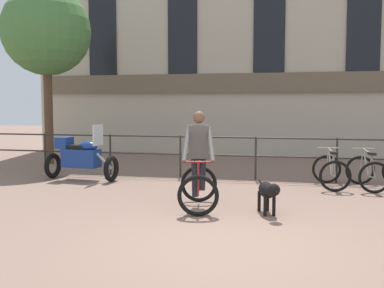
% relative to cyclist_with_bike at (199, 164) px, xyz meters
% --- Properties ---
extents(ground_plane, '(60.00, 60.00, 0.00)m').
position_rel_cyclist_with_bike_xyz_m(ground_plane, '(0.76, -2.06, -0.76)').
color(ground_plane, '#846656').
extents(canal_railing, '(15.05, 0.05, 1.05)m').
position_rel_cyclist_with_bike_xyz_m(canal_railing, '(0.76, 3.14, -0.05)').
color(canal_railing, '#2D2B28').
rests_on(canal_railing, ground_plane).
extents(building_facade, '(18.00, 0.72, 9.87)m').
position_rel_cyclist_with_bike_xyz_m(building_facade, '(0.76, 8.93, 4.15)').
color(building_facade, '#BCB299').
rests_on(building_facade, ground_plane).
extents(cyclist_with_bike, '(0.89, 1.28, 1.70)m').
position_rel_cyclist_with_bike_xyz_m(cyclist_with_bike, '(0.00, 0.00, 0.00)').
color(cyclist_with_bike, black).
rests_on(cyclist_with_bike, ground_plane).
extents(dog, '(0.44, 0.92, 0.57)m').
position_rel_cyclist_with_bike_xyz_m(dog, '(1.23, -0.31, -0.37)').
color(dog, black).
rests_on(dog, ground_plane).
extents(parked_motorcycle, '(1.80, 0.80, 1.35)m').
position_rel_cyclist_with_bike_xyz_m(parked_motorcycle, '(-3.37, 2.22, -0.20)').
color(parked_motorcycle, black).
rests_on(parked_motorcycle, ground_plane).
extents(parked_bicycle_near_lamp, '(0.76, 1.17, 0.86)m').
position_rel_cyclist_with_bike_xyz_m(parked_bicycle_near_lamp, '(2.45, 2.49, -0.41)').
color(parked_bicycle_near_lamp, black).
rests_on(parked_bicycle_near_lamp, ground_plane).
extents(parked_bicycle_mid_left, '(0.80, 1.19, 0.86)m').
position_rel_cyclist_with_bike_xyz_m(parked_bicycle_mid_left, '(3.20, 2.49, -0.41)').
color(parked_bicycle_mid_left, black).
rests_on(parked_bicycle_mid_left, ground_plane).
extents(tree_canalside_left, '(2.67, 2.67, 5.38)m').
position_rel_cyclist_with_bike_xyz_m(tree_canalside_left, '(-5.70, 4.81, 3.25)').
color(tree_canalside_left, brown).
rests_on(tree_canalside_left, ground_plane).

